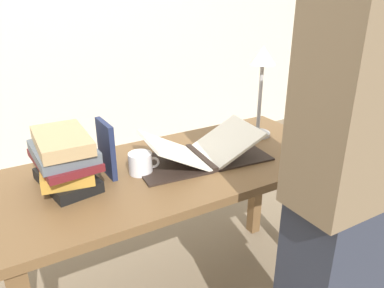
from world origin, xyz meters
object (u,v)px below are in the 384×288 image
at_px(reading_lamp, 262,71).
at_px(person_reader, 347,190).
at_px(coffee_mug, 141,163).
at_px(open_book, 201,151).
at_px(book_standing_upright, 106,149).
at_px(book_stack_tall, 64,159).

bearing_deg(reading_lamp, person_reader, -111.54).
xyz_separation_m(coffee_mug, person_reader, (0.37, -0.66, 0.10)).
relative_size(open_book, person_reader, 0.33).
relative_size(coffee_mug, person_reader, 0.07).
relative_size(book_standing_upright, person_reader, 0.12).
xyz_separation_m(open_book, book_stack_tall, (-0.55, 0.06, 0.07)).
bearing_deg(open_book, book_standing_upright, 174.80).
distance_m(open_book, coffee_mug, 0.27).
height_order(open_book, person_reader, person_reader).
bearing_deg(book_standing_upright, person_reader, -57.90).
xyz_separation_m(book_stack_tall, coffee_mug, (0.28, -0.04, -0.06)).
height_order(reading_lamp, coffee_mug, reading_lamp).
xyz_separation_m(reading_lamp, person_reader, (-0.30, -0.75, -0.18)).
bearing_deg(book_stack_tall, book_standing_upright, 4.60).
bearing_deg(coffee_mug, book_stack_tall, 170.88).
bearing_deg(reading_lamp, book_stack_tall, -177.38).
height_order(book_stack_tall, coffee_mug, book_stack_tall).
relative_size(open_book, book_standing_upright, 2.72).
distance_m(open_book, book_stack_tall, 0.56).
xyz_separation_m(book_stack_tall, book_standing_upright, (0.16, 0.01, 0.00)).
height_order(book_standing_upright, person_reader, person_reader).
relative_size(open_book, reading_lamp, 1.35).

